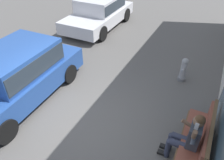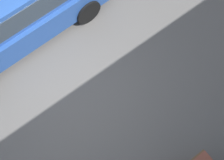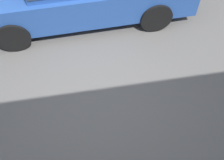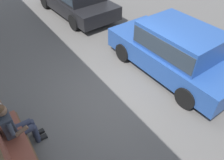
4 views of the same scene
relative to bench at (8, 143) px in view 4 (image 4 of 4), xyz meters
name	(u,v)px [view 4 (image 4 of 4)]	position (x,y,z in m)	size (l,w,h in m)	color
ground_plane	(118,95)	(0.32, -2.90, -0.58)	(60.00, 60.00, 0.00)	#565451
bench	(8,143)	(0.00, 0.00, 0.00)	(1.68, 0.55, 1.00)	brown
person_on_phone	(14,125)	(0.24, -0.22, 0.13)	(0.73, 0.74, 1.34)	#2D3347
parked_car_mid	(175,49)	(0.24, -4.86, 0.25)	(4.20, 1.93, 1.53)	#23478E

